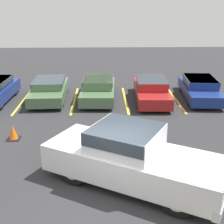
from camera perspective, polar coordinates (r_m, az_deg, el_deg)
name	(u,v)px	position (r m, az deg, el deg)	size (l,w,h in m)	color
ground_plane	(106,202)	(9.15, -1.01, -16.14)	(60.00, 60.00, 0.00)	#2D2D30
stall_stripe_b	(23,100)	(18.29, -15.91, 2.04)	(0.12, 4.94, 0.01)	yellow
stall_stripe_c	(75,100)	(17.81, -6.86, 2.19)	(0.12, 4.94, 0.01)	yellow
stall_stripe_d	(125,100)	(17.78, 2.45, 2.29)	(0.12, 4.94, 0.01)	yellow
stall_stripe_e	(176,99)	(18.22, 11.55, 2.33)	(0.12, 4.94, 0.01)	yellow
pickup_truck	(134,157)	(9.50, 3.99, -8.30)	(5.77, 4.46, 1.82)	silver
parked_sedan_b	(49,89)	(18.03, -11.40, 4.21)	(1.95, 4.51, 1.15)	#4C6B47
parked_sedan_c	(98,88)	(17.72, -2.54, 4.41)	(2.00, 4.52, 1.21)	#4C6B47
parked_sedan_d	(151,89)	(17.65, 7.20, 4.22)	(1.93, 4.86, 1.23)	maroon
parked_sedan_e	(200,87)	(18.54, 15.76, 4.35)	(2.19, 4.83, 1.19)	navy
traffic_cone	(13,133)	(13.31, -17.64, -3.66)	(0.51, 0.51, 0.59)	black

